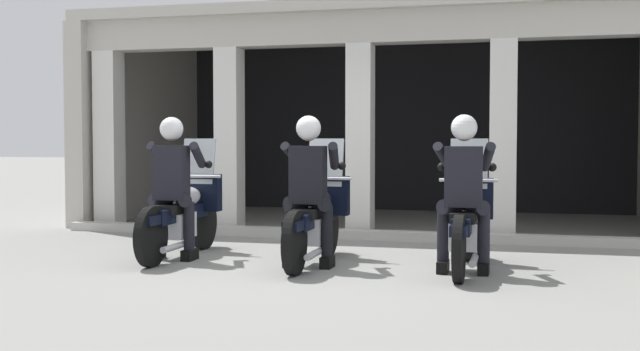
# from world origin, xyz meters

# --- Properties ---
(ground_plane) EXTENTS (80.00, 80.00, 0.00)m
(ground_plane) POSITION_xyz_m (0.00, 3.00, 0.00)
(ground_plane) COLOR gray
(station_building) EXTENTS (8.91, 4.60, 3.26)m
(station_building) POSITION_xyz_m (-0.05, 4.82, 2.04)
(station_building) COLOR black
(station_building) RESTS_ON ground
(kerb_strip) EXTENTS (8.41, 0.24, 0.12)m
(kerb_strip) POSITION_xyz_m (-0.05, 2.06, 0.06)
(kerb_strip) COLOR #B7B5AD
(kerb_strip) RESTS_ON ground
(motorcycle_left) EXTENTS (0.62, 2.04, 1.35)m
(motorcycle_left) POSITION_xyz_m (-1.60, 0.04, 0.50)
(motorcycle_left) COLOR black
(motorcycle_left) RESTS_ON ground
(police_officer_left) EXTENTS (0.63, 0.61, 1.58)m
(police_officer_left) POSITION_xyz_m (-1.60, -0.24, 0.94)
(police_officer_left) COLOR black
(police_officer_left) RESTS_ON ground
(motorcycle_center) EXTENTS (0.62, 2.04, 1.35)m
(motorcycle_center) POSITION_xyz_m (0.00, -0.07, 0.50)
(motorcycle_center) COLOR black
(motorcycle_center) RESTS_ON ground
(police_officer_center) EXTENTS (0.63, 0.61, 1.58)m
(police_officer_center) POSITION_xyz_m (0.00, -0.35, 0.94)
(police_officer_center) COLOR black
(police_officer_center) RESTS_ON ground
(motorcycle_right) EXTENTS (0.62, 2.04, 1.35)m
(motorcycle_right) POSITION_xyz_m (1.60, -0.07, 0.50)
(motorcycle_right) COLOR black
(motorcycle_right) RESTS_ON ground
(police_officer_right) EXTENTS (0.63, 0.61, 1.58)m
(police_officer_right) POSITION_xyz_m (1.60, -0.36, 0.94)
(police_officer_right) COLOR black
(police_officer_right) RESTS_ON ground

